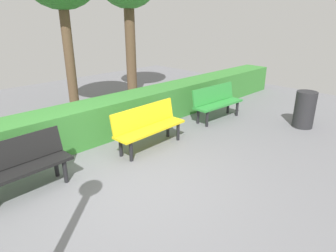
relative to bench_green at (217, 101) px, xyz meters
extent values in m
plane|color=slate|center=(3.62, 0.95, -0.48)|extent=(16.83, 16.83, 0.00)
cube|color=#2D8C38|center=(0.00, 0.07, -0.07)|extent=(1.55, 0.49, 0.05)
cube|color=#2D8C38|center=(-0.01, -0.12, 0.17)|extent=(1.53, 0.19, 0.42)
cylinder|color=black|center=(-0.60, 0.25, -0.29)|extent=(0.07, 0.07, 0.39)
cylinder|color=black|center=(-0.62, -0.05, -0.29)|extent=(0.07, 0.07, 0.39)
cylinder|color=black|center=(0.62, 0.20, -0.29)|extent=(0.07, 0.07, 0.39)
cylinder|color=black|center=(0.61, -0.10, -0.29)|extent=(0.07, 0.07, 0.39)
cube|color=yellow|center=(2.41, 0.14, -0.07)|extent=(1.66, 0.49, 0.05)
cube|color=yellow|center=(2.42, -0.05, 0.17)|extent=(1.64, 0.18, 0.42)
cylinder|color=black|center=(1.73, 0.26, -0.29)|extent=(0.07, 0.07, 0.39)
cylinder|color=black|center=(1.75, -0.03, -0.29)|extent=(0.07, 0.07, 0.39)
cylinder|color=black|center=(3.07, 0.32, -0.29)|extent=(0.07, 0.07, 0.39)
cylinder|color=black|center=(3.09, 0.02, -0.29)|extent=(0.07, 0.07, 0.39)
cube|color=black|center=(4.88, 0.04, -0.07)|extent=(1.48, 0.48, 0.05)
cube|color=black|center=(4.89, -0.15, 0.17)|extent=(1.47, 0.20, 0.42)
cylinder|color=black|center=(4.30, 0.16, -0.29)|extent=(0.07, 0.07, 0.39)
cylinder|color=black|center=(4.31, -0.14, -0.29)|extent=(0.07, 0.07, 0.39)
cube|color=#387F33|center=(2.54, -1.08, -0.07)|extent=(12.83, 0.79, 0.82)
cylinder|color=brown|center=(0.18, -3.26, 1.07)|extent=(0.32, 0.32, 3.11)
cylinder|color=brown|center=(2.54, -2.72, 1.05)|extent=(0.24, 0.24, 3.06)
cylinder|color=#262628|center=(-1.02, 1.85, -0.04)|extent=(0.48, 0.48, 0.88)
camera|label=1|loc=(6.10, 4.34, 2.12)|focal=31.68mm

